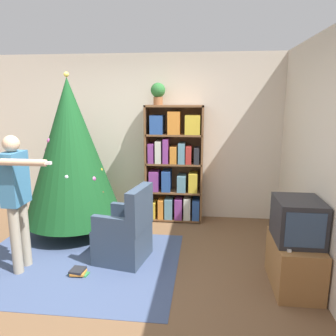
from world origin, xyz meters
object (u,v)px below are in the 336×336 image
Objects in this scene: standing_person at (17,193)px; potted_plant at (158,92)px; television at (298,220)px; armchair at (126,235)px; bookshelf at (174,166)px; christmas_tree at (71,151)px.

potted_plant reaches higher than standing_person.
television is 0.34× the size of standing_person.
armchair is at bearing 107.55° from standing_person.
christmas_tree is at bearing -154.13° from bookshelf.
potted_plant reaches higher than armchair.
standing_person is (-1.57, -1.75, 0.03)m from bookshelf.
potted_plant is (-1.66, 1.78, 1.29)m from television.
standing_person is at bearing -131.79° from bookshelf.
bookshelf is at bearing 173.35° from armchair.
armchair is (-1.86, 0.37, -0.40)m from television.
armchair is at bearing -38.28° from christmas_tree.
potted_plant is (1.31, 1.76, 1.10)m from standing_person.
bookshelf is at bearing 138.52° from standing_person.
bookshelf reaches higher than standing_person.
armchair is 2.21m from potted_plant.
armchair is at bearing -107.70° from bookshelf.
standing_person is at bearing 179.64° from television.
armchair is 0.60× the size of standing_person.
potted_plant reaches higher than television.
potted_plant is at bearing 30.96° from christmas_tree.
bookshelf is at bearing -1.90° from potted_plant.
television is 1.93m from armchair.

